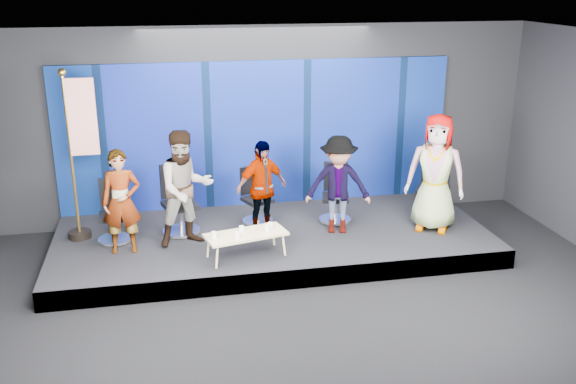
# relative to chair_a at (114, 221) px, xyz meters

# --- Properties ---
(ground) EXTENTS (10.00, 10.00, 0.00)m
(ground) POSITION_rel_chair_a_xyz_m (2.51, -2.65, -0.62)
(ground) COLOR black
(ground) RESTS_ON ground
(room_walls) EXTENTS (10.02, 8.02, 3.51)m
(room_walls) POSITION_rel_chair_a_xyz_m (2.51, -2.65, 1.81)
(room_walls) COLOR black
(room_walls) RESTS_ON ground
(riser) EXTENTS (7.00, 3.00, 0.30)m
(riser) POSITION_rel_chair_a_xyz_m (2.51, -0.15, -0.47)
(riser) COLOR black
(riser) RESTS_ON ground
(backdrop) EXTENTS (7.00, 0.08, 2.60)m
(backdrop) POSITION_rel_chair_a_xyz_m (2.51, 1.30, 0.98)
(backdrop) COLOR navy
(backdrop) RESTS_ON riser
(chair_a) EXTENTS (0.55, 0.55, 0.98)m
(chair_a) POSITION_rel_chair_a_xyz_m (0.00, 0.00, 0.00)
(chair_a) COLOR silver
(chair_a) RESTS_ON riser
(panelist_a) EXTENTS (0.58, 0.38, 1.59)m
(panelist_a) POSITION_rel_chair_a_xyz_m (0.17, -0.47, 0.47)
(panelist_a) COLOR black
(panelist_a) RESTS_ON riser
(chair_b) EXTENTS (0.77, 0.77, 1.12)m
(chair_b) POSITION_rel_chair_a_xyz_m (1.02, 0.14, 0.05)
(chair_b) COLOR silver
(chair_b) RESTS_ON riser
(panelist_b) EXTENTS (1.03, 0.89, 1.81)m
(panelist_b) POSITION_rel_chair_a_xyz_m (1.12, -0.36, 0.58)
(panelist_b) COLOR black
(panelist_b) RESTS_ON riser
(chair_c) EXTENTS (0.70, 0.70, 0.95)m
(chair_c) POSITION_rel_chair_a_xyz_m (2.31, 0.34, -0.01)
(chair_c) COLOR silver
(chair_c) RESTS_ON riser
(panelist_c) EXTENTS (0.98, 0.69, 1.54)m
(panelist_c) POSITION_rel_chair_a_xyz_m (2.33, -0.15, 0.45)
(panelist_c) COLOR black
(panelist_c) RESTS_ON riser
(chair_d) EXTENTS (0.68, 0.68, 0.99)m
(chair_d) POSITION_rel_chair_a_xyz_m (3.65, 0.15, 0.00)
(chair_d) COLOR silver
(chair_d) RESTS_ON riser
(panelist_d) EXTENTS (1.16, 0.84, 1.61)m
(panelist_d) POSITION_rel_chair_a_xyz_m (3.55, -0.34, 0.48)
(panelist_d) COLOR black
(panelist_d) RESTS_ON riser
(chair_e) EXTENTS (0.92, 0.92, 1.19)m
(chair_e) POSITION_rel_chair_a_xyz_m (5.32, -0.06, 0.07)
(chair_e) COLOR silver
(chair_e) RESTS_ON riser
(panelist_e) EXTENTS (1.12, 1.01, 1.93)m
(panelist_e) POSITION_rel_chair_a_xyz_m (5.12, -0.53, 0.64)
(panelist_e) COLOR black
(panelist_e) RESTS_ON riser
(coffee_table) EXTENTS (1.28, 0.77, 0.37)m
(coffee_table) POSITION_rel_chair_a_xyz_m (1.95, -1.03, 0.02)
(coffee_table) COLOR tan
(coffee_table) RESTS_ON riser
(mug_a) EXTENTS (0.08, 0.08, 0.10)m
(mug_a) POSITION_rel_chair_a_xyz_m (1.47, -1.12, 0.10)
(mug_a) COLOR silver
(mug_a) RESTS_ON coffee_table
(mug_b) EXTENTS (0.08, 0.08, 0.09)m
(mug_b) POSITION_rel_chair_a_xyz_m (1.80, -1.17, 0.09)
(mug_b) COLOR silver
(mug_b) RESTS_ON coffee_table
(mug_c) EXTENTS (0.07, 0.07, 0.09)m
(mug_c) POSITION_rel_chair_a_xyz_m (1.90, -0.95, 0.09)
(mug_c) COLOR silver
(mug_c) RESTS_ON coffee_table
(mug_d) EXTENTS (0.08, 0.08, 0.10)m
(mug_d) POSITION_rel_chair_a_xyz_m (2.27, -1.00, 0.10)
(mug_d) COLOR silver
(mug_d) RESTS_ON coffee_table
(mug_e) EXTENTS (0.08, 0.08, 0.09)m
(mug_e) POSITION_rel_chair_a_xyz_m (2.34, -0.90, 0.09)
(mug_e) COLOR silver
(mug_e) RESTS_ON coffee_table
(flag_stand) EXTENTS (0.62, 0.36, 2.69)m
(flag_stand) POSITION_rel_chair_a_xyz_m (-0.43, 0.21, 1.10)
(flag_stand) COLOR black
(flag_stand) RESTS_ON riser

